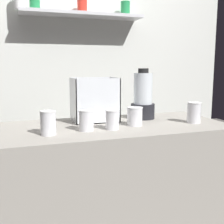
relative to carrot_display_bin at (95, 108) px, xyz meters
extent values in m
cube|color=#9E998E|center=(0.06, -0.16, -0.54)|extent=(1.40, 0.64, 0.90)
cube|color=silver|center=(0.06, 0.61, 0.26)|extent=(2.60, 0.04, 2.50)
cube|color=silver|center=(0.04, 0.49, 0.66)|extent=(0.95, 0.20, 0.02)
cylinder|color=#268C4C|center=(-0.32, 0.48, 0.72)|extent=(0.08, 0.08, 0.11)
cylinder|color=red|center=(0.04, 0.49, 0.72)|extent=(0.08, 0.08, 0.11)
cylinder|color=#268C4C|center=(0.39, 0.49, 0.72)|extent=(0.08, 0.08, 0.11)
cube|color=white|center=(0.00, 0.00, -0.08)|extent=(0.28, 0.21, 0.01)
cube|color=white|center=(0.00, -0.10, 0.05)|extent=(0.28, 0.01, 0.28)
cube|color=white|center=(0.00, 0.10, 0.05)|extent=(0.28, 0.01, 0.28)
cube|color=white|center=(-0.14, 0.00, 0.05)|extent=(0.01, 0.21, 0.28)
cube|color=white|center=(0.14, 0.00, 0.05)|extent=(0.01, 0.21, 0.28)
cone|color=orange|center=(0.04, 0.01, -0.06)|extent=(0.15, 0.08, 0.03)
cone|color=orange|center=(-0.05, 0.00, -0.06)|extent=(0.16, 0.07, 0.03)
cone|color=orange|center=(0.01, 0.00, -0.06)|extent=(0.17, 0.04, 0.03)
cone|color=orange|center=(0.01, 0.00, -0.06)|extent=(0.05, 0.17, 0.03)
cone|color=orange|center=(0.05, -0.01, -0.04)|extent=(0.15, 0.07, 0.03)
cone|color=orange|center=(0.00, 0.00, -0.03)|extent=(0.17, 0.09, 0.03)
cone|color=orange|center=(-0.05, 0.01, -0.03)|extent=(0.15, 0.13, 0.03)
cone|color=orange|center=(0.02, 0.00, -0.04)|extent=(0.17, 0.03, 0.03)
cone|color=orange|center=(0.01, 0.00, -0.01)|extent=(0.16, 0.11, 0.03)
cone|color=orange|center=(0.05, -0.01, 0.01)|extent=(0.09, 0.16, 0.04)
cone|color=orange|center=(-0.01, -0.01, 0.00)|extent=(0.15, 0.04, 0.03)
cone|color=orange|center=(-0.01, 0.00, 0.00)|extent=(0.11, 0.14, 0.03)
cylinder|color=black|center=(0.33, -0.02, -0.04)|extent=(0.16, 0.16, 0.10)
cylinder|color=silver|center=(0.33, -0.02, 0.12)|extent=(0.13, 0.13, 0.21)
cylinder|color=orange|center=(0.33, -0.02, 0.03)|extent=(0.11, 0.11, 0.04)
cylinder|color=black|center=(0.33, -0.02, 0.23)|extent=(0.07, 0.07, 0.03)
cylinder|color=white|center=(-0.33, -0.29, -0.03)|extent=(0.08, 0.08, 0.12)
cylinder|color=red|center=(-0.33, -0.29, -0.04)|extent=(0.07, 0.07, 0.08)
cylinder|color=white|center=(-0.33, -0.29, 0.04)|extent=(0.08, 0.08, 0.01)
cylinder|color=white|center=(-0.12, -0.26, -0.03)|extent=(0.08, 0.08, 0.11)
cylinder|color=orange|center=(-0.12, -0.26, -0.05)|extent=(0.07, 0.07, 0.07)
cylinder|color=white|center=(-0.12, -0.26, 0.03)|extent=(0.08, 0.08, 0.01)
cylinder|color=white|center=(0.02, -0.28, -0.03)|extent=(0.08, 0.08, 0.10)
cylinder|color=orange|center=(0.02, -0.28, -0.04)|extent=(0.07, 0.07, 0.09)
cylinder|color=white|center=(0.02, -0.28, 0.02)|extent=(0.08, 0.08, 0.01)
cylinder|color=white|center=(0.18, -0.22, -0.03)|extent=(0.09, 0.09, 0.11)
cylinder|color=yellow|center=(0.18, -0.22, -0.04)|extent=(0.08, 0.08, 0.09)
cylinder|color=white|center=(0.18, -0.22, 0.02)|extent=(0.09, 0.09, 0.01)
cylinder|color=white|center=(0.57, -0.26, -0.02)|extent=(0.08, 0.08, 0.12)
cylinder|color=orange|center=(0.57, -0.26, -0.04)|extent=(0.08, 0.08, 0.09)
cylinder|color=white|center=(0.57, -0.26, 0.04)|extent=(0.09, 0.09, 0.01)
camera|label=1|loc=(-0.48, -1.77, 0.27)|focal=45.98mm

